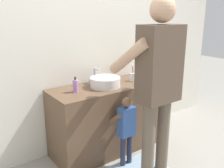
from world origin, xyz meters
name	(u,v)px	position (x,y,z in m)	size (l,w,h in m)	color
ground_plane	(120,160)	(0.00, 0.00, 0.00)	(14.00, 14.00, 0.00)	#9E998E
back_wall	(89,36)	(0.00, 0.62, 1.35)	(4.40, 0.08, 2.70)	silver
vanity_cabinet	(105,119)	(0.00, 0.30, 0.40)	(1.25, 0.54, 0.80)	brown
sink_basin	(105,82)	(0.00, 0.28, 0.86)	(0.34, 0.34, 0.11)	white
faucet	(95,76)	(0.00, 0.49, 0.88)	(0.18, 0.14, 0.18)	#B7BABF
toothbrush_cup	(133,77)	(0.41, 0.29, 0.86)	(0.07, 0.07, 0.21)	silver
soap_bottle	(75,86)	(-0.36, 0.30, 0.87)	(0.06, 0.06, 0.16)	#B27FC6
child_toddler	(126,126)	(0.00, -0.10, 0.47)	(0.24, 0.24, 0.79)	#2D334C
adult_parent	(158,76)	(0.13, -0.39, 1.05)	(0.54, 0.57, 1.75)	#6B5B4C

